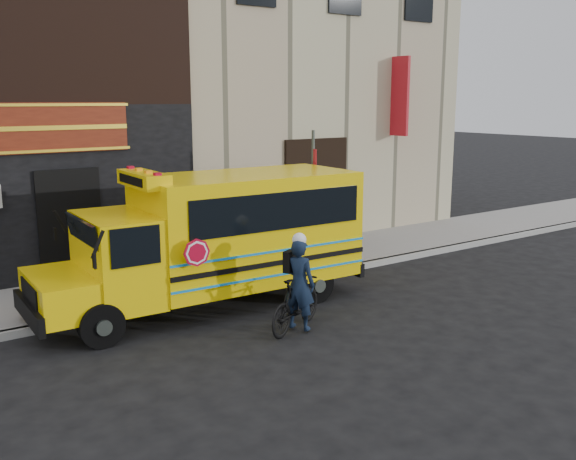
# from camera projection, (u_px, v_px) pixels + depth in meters

# --- Properties ---
(ground) EXTENTS (120.00, 120.00, 0.00)m
(ground) POSITION_uv_depth(u_px,v_px,m) (323.00, 322.00, 12.53)
(ground) COLOR black
(ground) RESTS_ON ground
(curb) EXTENTS (40.00, 0.20, 0.15)m
(curb) POSITION_uv_depth(u_px,v_px,m) (253.00, 287.00, 14.60)
(curb) COLOR #969691
(curb) RESTS_ON ground
(sidewalk) EXTENTS (40.00, 3.00, 0.15)m
(sidewalk) POSITION_uv_depth(u_px,v_px,m) (220.00, 273.00, 15.80)
(sidewalk) COLOR gray
(sidewalk) RESTS_ON ground
(building) EXTENTS (20.00, 10.70, 12.00)m
(building) POSITION_uv_depth(u_px,v_px,m) (113.00, 37.00, 19.65)
(building) COLOR tan
(building) RESTS_ON sidewalk
(school_bus) EXTENTS (6.96, 2.48, 2.92)m
(school_bus) POSITION_uv_depth(u_px,v_px,m) (219.00, 235.00, 13.27)
(school_bus) COLOR black
(school_bus) RESTS_ON ground
(sign_pole) EXTENTS (0.12, 0.30, 3.54)m
(sign_pole) POSITION_uv_depth(u_px,v_px,m) (313.00, 197.00, 15.65)
(sign_pole) COLOR #404742
(sign_pole) RESTS_ON ground
(bicycle) EXTENTS (1.78, 1.18, 1.04)m
(bicycle) POSITION_uv_depth(u_px,v_px,m) (296.00, 303.00, 12.02)
(bicycle) COLOR black
(bicycle) RESTS_ON ground
(cyclist) EXTENTS (0.66, 0.75, 1.73)m
(cyclist) POSITION_uv_depth(u_px,v_px,m) (299.00, 287.00, 11.87)
(cyclist) COLOR black
(cyclist) RESTS_ON ground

